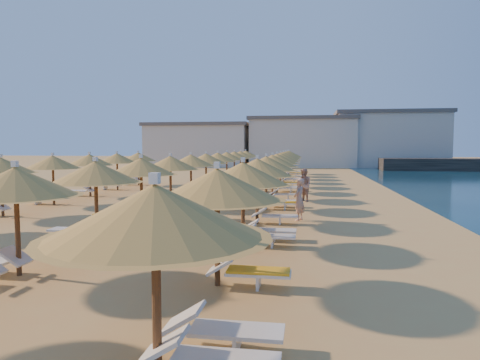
% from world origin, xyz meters
% --- Properties ---
extents(ground, '(220.00, 220.00, 0.00)m').
position_xyz_m(ground, '(0.00, 0.00, 0.00)').
color(ground, tan).
rests_on(ground, ground).
extents(hotel_blocks, '(43.73, 9.96, 8.10)m').
position_xyz_m(hotel_blocks, '(3.55, 46.68, 3.70)').
color(hotel_blocks, beige).
rests_on(hotel_blocks, ground).
extents(parasol_row_east, '(2.99, 44.83, 2.70)m').
position_xyz_m(parasol_row_east, '(2.26, 8.42, 2.16)').
color(parasol_row_east, brown).
rests_on(parasol_row_east, ground).
extents(parasol_row_west, '(2.99, 44.83, 2.70)m').
position_xyz_m(parasol_row_west, '(-2.50, 8.42, 2.16)').
color(parasol_row_west, brown).
rests_on(parasol_row_west, ground).
extents(parasol_row_inland, '(2.99, 22.01, 2.70)m').
position_xyz_m(parasol_row_inland, '(-8.82, 4.62, 2.16)').
color(parasol_row_inland, brown).
rests_on(parasol_row_inland, ground).
extents(loungers, '(14.27, 42.42, 0.66)m').
position_xyz_m(loungers, '(-1.51, 7.67, 0.34)').
color(loungers, white).
rests_on(loungers, ground).
extents(beachgoer_b, '(1.08, 1.12, 1.82)m').
position_xyz_m(beachgoer_b, '(4.05, 5.97, 0.91)').
color(beachgoer_b, tan).
rests_on(beachgoer_b, ground).
extents(beachgoer_a, '(0.60, 0.73, 1.74)m').
position_xyz_m(beachgoer_a, '(3.88, -0.15, 0.87)').
color(beachgoer_a, tan).
rests_on(beachgoer_a, ground).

